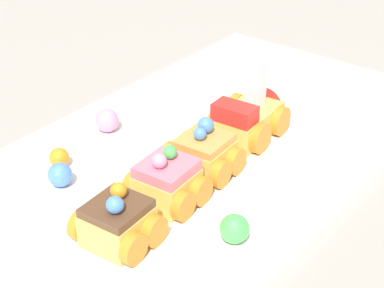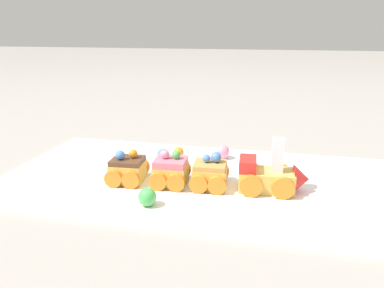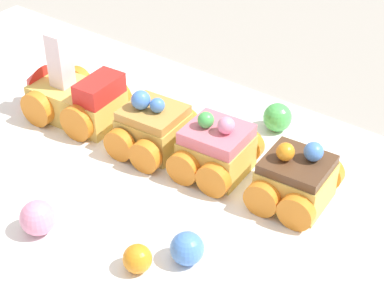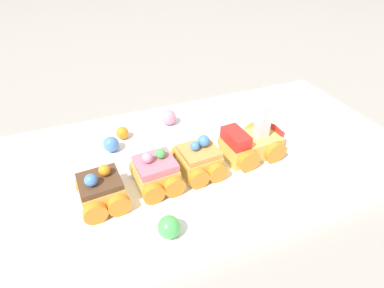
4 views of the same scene
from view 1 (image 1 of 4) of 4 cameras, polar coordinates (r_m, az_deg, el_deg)
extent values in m
plane|color=gray|center=(0.79, -1.36, -2.45)|extent=(10.00, 10.00, 0.00)
cube|color=white|center=(0.79, -1.37, -2.09)|extent=(0.82, 0.39, 0.01)
cube|color=#E0BC56|center=(0.83, 4.96, 1.87)|extent=(0.10, 0.06, 0.04)
cube|color=red|center=(0.79, 3.82, 2.75)|extent=(0.03, 0.06, 0.02)
cone|color=red|center=(0.88, 6.97, 3.83)|extent=(0.03, 0.05, 0.05)
cube|color=white|center=(0.83, 5.64, 4.07)|extent=(0.02, 0.02, 0.02)
cube|color=white|center=(0.83, 5.71, 5.34)|extent=(0.02, 0.02, 0.02)
cube|color=white|center=(0.82, 5.78, 6.64)|extent=(0.02, 0.02, 0.02)
cylinder|color=orange|center=(0.84, 7.86, 2.05)|extent=(0.04, 0.01, 0.04)
cylinder|color=orange|center=(0.87, 3.94, 3.24)|extent=(0.04, 0.01, 0.04)
cylinder|color=orange|center=(0.80, 6.08, 0.52)|extent=(0.04, 0.01, 0.04)
cylinder|color=orange|center=(0.83, 2.02, 1.82)|extent=(0.04, 0.01, 0.04)
cube|color=#E0BC56|center=(0.76, 1.09, -1.23)|extent=(0.06, 0.06, 0.04)
cube|color=#CC9347|center=(0.75, 1.10, 0.28)|extent=(0.06, 0.06, 0.01)
sphere|color=#4C84E0|center=(0.73, 0.53, 0.81)|extent=(0.02, 0.02, 0.02)
sphere|color=#4C84E0|center=(0.75, 1.21, 1.69)|extent=(0.02, 0.02, 0.02)
cylinder|color=orange|center=(0.76, 3.90, -1.53)|extent=(0.03, 0.01, 0.03)
cylinder|color=orange|center=(0.79, -0.30, -0.09)|extent=(0.03, 0.01, 0.03)
cylinder|color=orange|center=(0.73, 2.57, -2.68)|extent=(0.03, 0.01, 0.03)
cylinder|color=orange|center=(0.76, -1.71, -1.14)|extent=(0.03, 0.01, 0.03)
cube|color=#E0BC56|center=(0.71, -2.23, -3.87)|extent=(0.06, 0.06, 0.04)
cube|color=#E57084|center=(0.69, -2.27, -2.18)|extent=(0.06, 0.06, 0.01)
sphere|color=pink|center=(0.68, -2.93, -1.50)|extent=(0.02, 0.02, 0.02)
sphere|color=#4CBC56|center=(0.69, -2.00, -0.72)|extent=(0.02, 0.02, 0.02)
cylinder|color=orange|center=(0.70, 0.79, -4.21)|extent=(0.03, 0.01, 0.03)
cylinder|color=orange|center=(0.74, -3.58, -2.54)|extent=(0.03, 0.01, 0.03)
cylinder|color=orange|center=(0.68, -0.76, -5.53)|extent=(0.03, 0.01, 0.03)
cylinder|color=orange|center=(0.71, -5.20, -3.74)|extent=(0.03, 0.01, 0.03)
cube|color=#E0BC56|center=(0.65, -6.61, -7.30)|extent=(0.06, 0.06, 0.04)
cube|color=brown|center=(0.64, -6.73, -5.68)|extent=(0.06, 0.06, 0.01)
sphere|color=#4C84E0|center=(0.62, -6.88, -5.39)|extent=(0.02, 0.02, 0.02)
sphere|color=orange|center=(0.64, -6.55, -4.13)|extent=(0.02, 0.02, 0.02)
cylinder|color=orange|center=(0.65, -3.35, -7.72)|extent=(0.03, 0.01, 0.03)
cylinder|color=orange|center=(0.68, -7.87, -5.71)|extent=(0.03, 0.01, 0.03)
cylinder|color=orange|center=(0.63, -5.21, -9.26)|extent=(0.03, 0.01, 0.03)
cylinder|color=orange|center=(0.66, -9.76, -7.09)|extent=(0.03, 0.01, 0.03)
sphere|color=#4CBC56|center=(0.65, 3.80, -7.53)|extent=(0.03, 0.03, 0.03)
sphere|color=pink|center=(0.85, -7.56, 2.10)|extent=(0.03, 0.03, 0.03)
sphere|color=orange|center=(0.79, -11.72, -1.21)|extent=(0.02, 0.02, 0.02)
sphere|color=#4C84E0|center=(0.75, -11.64, -2.70)|extent=(0.03, 0.03, 0.03)
camera|label=2|loc=(0.69, 58.19, 4.86)|focal=35.00mm
camera|label=3|loc=(0.82, -44.06, 20.80)|focal=60.00mm
camera|label=4|loc=(0.38, 32.33, 13.58)|focal=28.00mm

